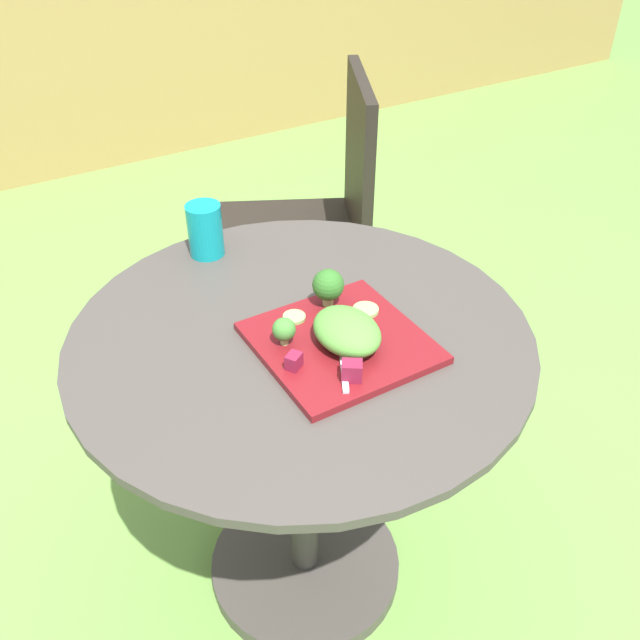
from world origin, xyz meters
TOP-DOWN VIEW (x-y plane):
  - ground_plane at (0.00, 0.00)m, footprint 12.00×12.00m
  - bamboo_fence at (0.00, 2.54)m, footprint 8.00×0.08m
  - patio_table at (0.00, 0.00)m, footprint 0.82×0.82m
  - patio_chair at (0.45, 0.69)m, footprint 0.59×0.59m
  - salad_plate at (0.04, -0.07)m, footprint 0.27×0.27m
  - drinking_glass at (-0.03, 0.33)m, footprint 0.07×0.07m
  - fork at (0.02, -0.11)m, footprint 0.09×0.14m
  - lettuce_mound at (0.04, -0.09)m, footprint 0.10×0.14m
  - broccoli_floret_0 at (0.07, 0.03)m, footprint 0.06×0.06m
  - broccoli_floret_1 at (-0.05, -0.03)m, footprint 0.04×0.04m
  - cucumber_slice_0 at (0.12, -0.03)m, footprint 0.05×0.05m
  - cucumber_slice_1 at (-0.00, 0.02)m, footprint 0.04×0.04m
  - beet_chunk_0 at (-0.06, -0.09)m, footprint 0.03×0.03m
  - beet_chunk_1 at (-0.00, -0.17)m, footprint 0.04×0.04m

SIDE VIEW (x-z plane):
  - ground_plane at x=0.00m, z-range 0.00..0.00m
  - patio_table at x=0.00m, z-range 0.07..0.79m
  - patio_chair at x=0.45m, z-range 0.08..0.98m
  - bamboo_fence at x=0.00m, z-range 0.00..1.43m
  - salad_plate at x=0.04m, z-range 0.72..0.73m
  - fork at x=0.02m, z-range 0.73..0.73m
  - cucumber_slice_1 at x=0.00m, z-range 0.73..0.74m
  - cucumber_slice_0 at x=0.12m, z-range 0.73..0.74m
  - beet_chunk_0 at x=-0.06m, z-range 0.73..0.76m
  - beet_chunk_1 at x=0.00m, z-range 0.73..0.76m
  - lettuce_mound at x=0.04m, z-range 0.73..0.78m
  - broccoli_floret_1 at x=-0.05m, z-range 0.73..0.78m
  - drinking_glass at x=-0.03m, z-range 0.71..0.82m
  - broccoli_floret_0 at x=0.07m, z-range 0.73..0.81m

